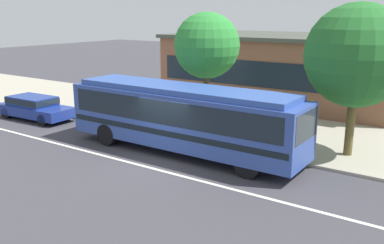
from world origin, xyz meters
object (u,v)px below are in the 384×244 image
object	(u,v)px
transit_bus	(183,115)
pedestrian_waiting_near_sign	(228,114)
sedan_behind_bus	(34,106)
street_tree_mid_block	(357,56)
pedestrian_walking_along_curb	(155,103)
street_tree_near_stop	(207,46)
bus_stop_sign	(309,122)
pedestrian_standing_by_tree	(251,122)

from	to	relation	value
transit_bus	pedestrian_waiting_near_sign	xyz separation A→B (m)	(0.37, 3.28, -0.58)
sedan_behind_bus	street_tree_mid_block	distance (m)	17.17
sedan_behind_bus	street_tree_mid_block	xyz separation A→B (m)	(16.49, 3.26, 3.49)
pedestrian_waiting_near_sign	pedestrian_walking_along_curb	bearing A→B (deg)	177.61
street_tree_near_stop	pedestrian_walking_along_curb	bearing A→B (deg)	-179.15
sedan_behind_bus	bus_stop_sign	world-z (taller)	bus_stop_sign
pedestrian_waiting_near_sign	street_tree_mid_block	size ratio (longest dim) A/B	0.27
pedestrian_walking_along_curb	street_tree_mid_block	distance (m)	10.87
transit_bus	street_tree_mid_block	xyz separation A→B (m)	(6.03, 3.40, 2.54)
transit_bus	sedan_behind_bus	bearing A→B (deg)	179.25
bus_stop_sign	transit_bus	bearing A→B (deg)	-158.25
transit_bus	pedestrian_waiting_near_sign	size ratio (longest dim) A/B	6.38
pedestrian_waiting_near_sign	street_tree_near_stop	distance (m)	3.51
pedestrian_waiting_near_sign	street_tree_near_stop	bearing A→B (deg)	170.19
pedestrian_waiting_near_sign	street_tree_near_stop	size ratio (longest dim) A/B	0.29
street_tree_mid_block	transit_bus	bearing A→B (deg)	-150.60
pedestrian_waiting_near_sign	bus_stop_sign	bearing A→B (deg)	-16.93
transit_bus	pedestrian_standing_by_tree	xyz separation A→B (m)	(1.96, 2.50, -0.58)
bus_stop_sign	pedestrian_waiting_near_sign	bearing A→B (deg)	163.07
sedan_behind_bus	street_tree_near_stop	bearing A→B (deg)	19.84
sedan_behind_bus	pedestrian_walking_along_curb	size ratio (longest dim) A/B	2.97
transit_bus	street_tree_near_stop	xyz separation A→B (m)	(-1.06, 3.53, 2.62)
pedestrian_walking_along_curb	transit_bus	bearing A→B (deg)	-38.50
bus_stop_sign	street_tree_mid_block	size ratio (longest dim) A/B	0.38
transit_bus	pedestrian_walking_along_curb	size ratio (longest dim) A/B	6.65
pedestrian_waiting_near_sign	street_tree_near_stop	xyz separation A→B (m)	(-1.43, 0.25, 3.19)
transit_bus	street_tree_near_stop	size ratio (longest dim) A/B	1.86
pedestrian_walking_along_curb	pedestrian_standing_by_tree	xyz separation A→B (m)	(6.33, -0.98, 0.04)
pedestrian_waiting_near_sign	pedestrian_walking_along_curb	distance (m)	4.74
street_tree_mid_block	pedestrian_waiting_near_sign	bearing A→B (deg)	-178.80
pedestrian_walking_along_curb	street_tree_mid_block	xyz separation A→B (m)	(10.40, -0.08, 3.16)
transit_bus	pedestrian_waiting_near_sign	world-z (taller)	transit_bus
pedestrian_standing_by_tree	street_tree_near_stop	bearing A→B (deg)	161.18
transit_bus	pedestrian_standing_by_tree	bearing A→B (deg)	51.87
sedan_behind_bus	bus_stop_sign	size ratio (longest dim) A/B	2.03
sedan_behind_bus	bus_stop_sign	xyz separation A→B (m)	(15.28, 1.79, 0.92)
bus_stop_sign	street_tree_near_stop	bearing A→B (deg)	164.75
street_tree_mid_block	bus_stop_sign	bearing A→B (deg)	-129.39
bus_stop_sign	street_tree_mid_block	xyz separation A→B (m)	(1.21, 1.48, 2.57)
street_tree_near_stop	street_tree_mid_block	xyz separation A→B (m)	(7.09, -0.13, -0.08)
sedan_behind_bus	pedestrian_standing_by_tree	distance (m)	12.65
transit_bus	pedestrian_standing_by_tree	distance (m)	3.23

